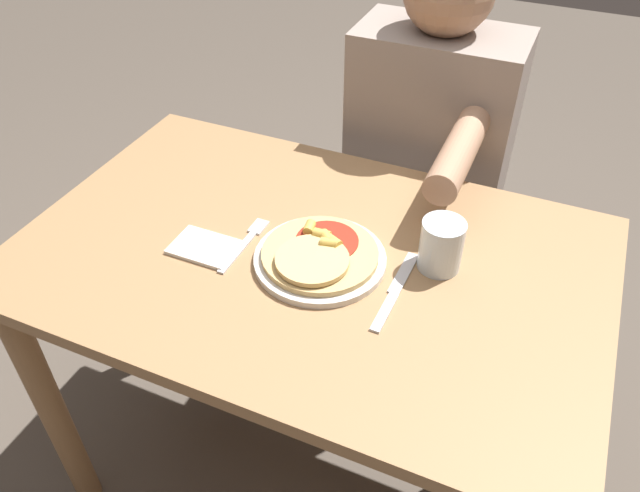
{
  "coord_description": "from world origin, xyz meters",
  "views": [
    {
      "loc": [
        0.39,
        -0.83,
        1.57
      ],
      "look_at": [
        0.03,
        -0.02,
        0.81
      ],
      "focal_mm": 35.0,
      "sensor_mm": 36.0,
      "label": 1
    }
  ],
  "objects": [
    {
      "name": "dining_table",
      "position": [
        0.0,
        0.0,
        0.64
      ],
      "size": [
        1.14,
        0.73,
        0.77
      ],
      "color": "#9E754C",
      "rests_on": "ground_plane"
    },
    {
      "name": "napkin",
      "position": [
        -0.19,
        -0.07,
        0.78
      ],
      "size": [
        0.13,
        0.09,
        0.01
      ],
      "color": "silver",
      "rests_on": "dining_table"
    },
    {
      "name": "plate",
      "position": [
        0.03,
        -0.02,
        0.78
      ],
      "size": [
        0.25,
        0.25,
        0.01
      ],
      "color": "silver",
      "rests_on": "dining_table"
    },
    {
      "name": "knife",
      "position": [
        0.19,
        -0.04,
        0.78
      ],
      "size": [
        0.02,
        0.22,
        0.0
      ],
      "color": "silver",
      "rests_on": "dining_table"
    },
    {
      "name": "drinking_glass",
      "position": [
        0.24,
        0.06,
        0.82
      ],
      "size": [
        0.08,
        0.08,
        0.1
      ],
      "color": "silver",
      "rests_on": "dining_table"
    },
    {
      "name": "pizza",
      "position": [
        0.03,
        -0.02,
        0.8
      ],
      "size": [
        0.22,
        0.22,
        0.04
      ],
      "color": "tan",
      "rests_on": "plate"
    },
    {
      "name": "person_diner",
      "position": [
        0.09,
        0.55,
        0.71
      ],
      "size": [
        0.4,
        0.52,
        1.22
      ],
      "color": "#2D2D38",
      "rests_on": "ground_plane"
    },
    {
      "name": "ground_plane",
      "position": [
        0.0,
        0.0,
        0.0
      ],
      "size": [
        8.0,
        8.0,
        0.0
      ],
      "primitive_type": "plane",
      "color": "brown"
    },
    {
      "name": "fork",
      "position": [
        -0.13,
        -0.02,
        0.78
      ],
      "size": [
        0.03,
        0.18,
        0.0
      ],
      "color": "silver",
      "rests_on": "dining_table"
    }
  ]
}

